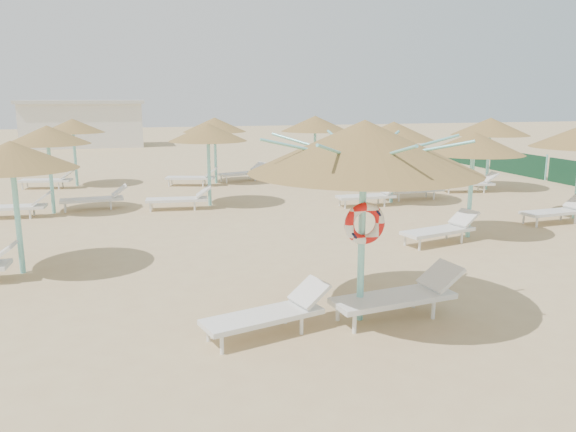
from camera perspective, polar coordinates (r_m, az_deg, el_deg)
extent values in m
plane|color=tan|center=(9.01, 5.35, -10.85)|extent=(120.00, 120.00, 0.00)
cylinder|color=#7FDDD8|center=(8.80, 7.49, -2.37)|extent=(0.11, 0.11, 2.64)
cone|color=olive|center=(8.56, 7.75, 7.02)|extent=(3.53, 3.53, 0.79)
cylinder|color=#7FDDD8|center=(8.58, 7.70, 5.24)|extent=(0.20, 0.20, 0.12)
cylinder|color=#7FDDD8|center=(8.92, 12.56, 6.78)|extent=(1.59, 0.04, 0.40)
cylinder|color=#7FDDD8|center=(9.32, 9.59, 7.12)|extent=(1.16, 1.16, 0.40)
cylinder|color=#7FDDD8|center=(9.31, 5.74, 7.22)|extent=(0.04, 1.59, 0.40)
cylinder|color=#7FDDD8|center=(8.89, 2.84, 7.04)|extent=(1.16, 1.16, 0.40)
cylinder|color=#7FDDD8|center=(8.27, 2.55, 6.67)|extent=(1.59, 0.04, 0.40)
cylinder|color=#7FDDD8|center=(7.81, 5.55, 6.31)|extent=(1.16, 1.16, 0.40)
cylinder|color=#7FDDD8|center=(7.83, 10.12, 6.19)|extent=(0.04, 1.59, 0.40)
cylinder|color=#7FDDD8|center=(8.30, 12.99, 6.39)|extent=(1.16, 1.16, 0.40)
torus|color=red|center=(8.64, 7.80, -0.75)|extent=(0.66, 0.15, 0.66)
cylinder|color=white|center=(8.00, -6.74, -12.88)|extent=(0.06, 0.06, 0.27)
cylinder|color=white|center=(8.41, -8.10, -11.65)|extent=(0.06, 0.06, 0.27)
cylinder|color=white|center=(8.56, 1.38, -11.09)|extent=(0.06, 0.06, 0.27)
cylinder|color=white|center=(8.94, -0.28, -10.05)|extent=(0.06, 0.06, 0.27)
cube|color=white|center=(8.44, -2.59, -10.17)|extent=(1.92, 1.04, 0.08)
cube|color=white|center=(8.74, 2.17, -7.74)|extent=(0.60, 0.68, 0.35)
cylinder|color=white|center=(8.64, 6.76, -10.83)|extent=(0.06, 0.06, 0.30)
cylinder|color=white|center=(9.07, 5.07, -9.65)|extent=(0.06, 0.06, 0.30)
cylinder|color=white|center=(9.40, 14.55, -9.22)|extent=(0.06, 0.06, 0.30)
cylinder|color=white|center=(9.80, 12.64, -8.23)|extent=(0.06, 0.06, 0.30)
cube|color=white|center=(9.21, 10.65, -8.20)|extent=(2.10, 0.91, 0.09)
cube|color=white|center=(9.64, 15.25, -5.89)|extent=(0.59, 0.70, 0.39)
cylinder|color=#7FDDD8|center=(12.35, -25.78, -0.12)|extent=(0.11, 0.11, 2.30)
cone|color=olive|center=(12.18, -26.31, 5.56)|extent=(2.49, 2.49, 0.56)
cylinder|color=#7FDDD8|center=(12.20, -26.20, 4.47)|extent=(0.20, 0.20, 0.12)
cube|color=white|center=(12.09, -27.05, -3.36)|extent=(0.52, 0.63, 0.36)
cylinder|color=#7FDDD8|center=(18.42, -22.95, 3.77)|extent=(0.11, 0.11, 2.30)
cone|color=olive|center=(18.30, -23.27, 7.59)|extent=(2.48, 2.48, 0.56)
cylinder|color=#7FDDD8|center=(18.32, -23.21, 6.86)|extent=(0.20, 0.20, 0.12)
cylinder|color=white|center=(17.99, -24.74, 0.17)|extent=(0.06, 0.06, 0.28)
cylinder|color=white|center=(18.46, -24.40, 0.48)|extent=(0.06, 0.06, 0.28)
cube|color=white|center=(18.32, -26.29, 0.80)|extent=(1.94, 0.75, 0.08)
cube|color=white|center=(18.09, -23.76, 1.67)|extent=(0.53, 0.63, 0.36)
cylinder|color=white|center=(18.53, -21.72, 0.74)|extent=(0.06, 0.06, 0.28)
cylinder|color=white|center=(19.02, -21.68, 1.02)|extent=(0.06, 0.06, 0.28)
cylinder|color=white|center=(18.53, -17.55, 1.04)|extent=(0.06, 0.06, 0.28)
cylinder|color=white|center=(19.02, -17.63, 1.31)|extent=(0.06, 0.06, 0.28)
cube|color=white|center=(18.73, -19.30, 1.60)|extent=(1.94, 0.75, 0.08)
cube|color=white|center=(18.72, -16.76, 2.50)|extent=(0.53, 0.63, 0.36)
cylinder|color=#7FDDD8|center=(23.86, -20.81, 5.62)|extent=(0.11, 0.11, 2.30)
cone|color=olive|center=(23.77, -21.04, 8.56)|extent=(2.42, 2.42, 0.54)
cylinder|color=#7FDDD8|center=(23.78, -20.99, 8.01)|extent=(0.20, 0.20, 0.12)
cylinder|color=white|center=(23.75, -25.37, 2.75)|extent=(0.06, 0.06, 0.28)
cylinder|color=white|center=(24.21, -24.96, 2.94)|extent=(0.06, 0.06, 0.28)
cylinder|color=white|center=(23.30, -22.27, 2.86)|extent=(0.06, 0.06, 0.28)
cylinder|color=white|center=(23.77, -21.91, 3.05)|extent=(0.06, 0.06, 0.28)
cube|color=white|center=(23.68, -23.39, 3.34)|extent=(1.98, 0.98, 0.08)
cube|color=white|center=(23.39, -21.47, 3.99)|extent=(0.59, 0.68, 0.36)
cylinder|color=#7FDDD8|center=(18.40, -8.03, 4.59)|extent=(0.11, 0.11, 2.30)
cone|color=olive|center=(18.28, -8.14, 8.43)|extent=(2.51, 2.51, 0.56)
cylinder|color=#7FDDD8|center=(18.30, -8.12, 7.70)|extent=(0.20, 0.20, 0.12)
cylinder|color=white|center=(17.84, -13.80, 0.84)|extent=(0.06, 0.06, 0.28)
cylinder|color=white|center=(18.33, -13.70, 1.14)|extent=(0.06, 0.06, 0.28)
cylinder|color=white|center=(17.79, -9.46, 1.00)|extent=(0.06, 0.06, 0.28)
cylinder|color=white|center=(18.29, -9.48, 1.30)|extent=(0.06, 0.06, 0.28)
cube|color=white|center=(18.01, -11.24, 1.65)|extent=(1.95, 0.82, 0.08)
cube|color=white|center=(17.97, -8.56, 2.50)|extent=(0.55, 0.65, 0.36)
cylinder|color=#7FDDD8|center=(23.22, -7.38, 6.14)|extent=(0.11, 0.11, 2.30)
cone|color=olive|center=(23.13, -7.46, 9.19)|extent=(2.55, 2.55, 0.57)
cylinder|color=#7FDDD8|center=(23.14, -7.45, 8.60)|extent=(0.20, 0.20, 0.12)
cylinder|color=white|center=(22.74, -12.00, 3.29)|extent=(0.06, 0.06, 0.28)
cylinder|color=white|center=(23.22, -11.73, 3.48)|extent=(0.06, 0.06, 0.28)
cylinder|color=white|center=(22.48, -8.64, 3.31)|extent=(0.06, 0.06, 0.28)
cylinder|color=white|center=(22.96, -8.43, 3.50)|extent=(0.06, 0.06, 0.28)
cube|color=white|center=(22.79, -9.91, 3.85)|extent=(2.00, 1.14, 0.08)
cube|color=white|center=(22.62, -7.81, 4.47)|extent=(0.64, 0.71, 0.36)
cylinder|color=white|center=(23.24, -6.26, 3.66)|extent=(0.06, 0.06, 0.28)
cylinder|color=white|center=(23.69, -6.80, 3.81)|extent=(0.06, 0.06, 0.28)
cylinder|color=white|center=(23.87, -3.35, 3.93)|extent=(0.06, 0.06, 0.28)
cylinder|color=white|center=(24.30, -3.93, 4.07)|extent=(0.06, 0.06, 0.28)
cube|color=white|center=(23.80, -4.81, 4.33)|extent=(2.00, 1.14, 0.08)
cube|color=white|center=(24.17, -3.04, 5.04)|extent=(0.64, 0.71, 0.36)
cylinder|color=#7FDDD8|center=(14.77, 18.04, 2.30)|extent=(0.11, 0.11, 2.30)
cone|color=olive|center=(14.62, 18.36, 7.07)|extent=(2.44, 2.44, 0.55)
cylinder|color=#7FDDD8|center=(14.64, 18.30, 6.16)|extent=(0.20, 0.20, 0.12)
cylinder|color=white|center=(13.34, 13.22, -2.86)|extent=(0.06, 0.06, 0.28)
cylinder|color=white|center=(13.70, 11.81, -2.40)|extent=(0.06, 0.06, 0.28)
cylinder|color=white|center=(14.27, 17.23, -2.12)|extent=(0.06, 0.06, 0.28)
cylinder|color=white|center=(14.61, 15.81, -1.71)|extent=(0.06, 0.06, 0.28)
cube|color=white|center=(14.01, 14.98, -1.48)|extent=(1.99, 1.05, 0.08)
cube|color=white|center=(14.56, 17.44, -0.16)|extent=(0.61, 0.70, 0.36)
cylinder|color=#7FDDD8|center=(19.08, 10.54, 4.77)|extent=(0.11, 0.11, 2.30)
cone|color=olive|center=(18.96, 10.68, 8.49)|extent=(2.70, 2.70, 0.61)
cylinder|color=#7FDDD8|center=(18.98, 10.65, 7.77)|extent=(0.20, 0.20, 0.12)
cylinder|color=white|center=(17.89, 5.83, 1.16)|extent=(0.06, 0.06, 0.28)
cylinder|color=white|center=(18.35, 5.29, 1.45)|extent=(0.06, 0.06, 0.28)
cylinder|color=white|center=(18.40, 9.77, 1.35)|extent=(0.06, 0.06, 0.28)
cylinder|color=white|center=(18.85, 9.15, 1.63)|extent=(0.06, 0.06, 0.28)
cube|color=white|center=(18.38, 7.91, 1.97)|extent=(1.91, 0.66, 0.08)
cube|color=white|center=(18.68, 10.34, 2.80)|extent=(0.50, 0.61, 0.36)
cylinder|color=white|center=(19.39, 11.19, 1.84)|extent=(0.06, 0.06, 0.28)
cylinder|color=white|center=(19.83, 10.51, 2.09)|extent=(0.06, 0.06, 0.28)
cylinder|color=white|center=(20.06, 14.59, 2.02)|extent=(0.06, 0.06, 0.28)
cylinder|color=white|center=(20.48, 13.87, 2.25)|extent=(0.06, 0.06, 0.28)
cube|color=white|center=(19.96, 12.90, 2.58)|extent=(1.91, 0.66, 0.08)
cube|color=white|center=(20.36, 15.01, 3.34)|extent=(0.50, 0.61, 0.36)
cylinder|color=#7FDDD8|center=(23.84, 2.75, 6.38)|extent=(0.11, 0.11, 2.30)
cone|color=olive|center=(23.75, 2.78, 9.37)|extent=(2.85, 2.85, 0.64)
cylinder|color=#7FDDD8|center=(23.76, 2.77, 8.78)|extent=(0.20, 0.20, 0.12)
cylinder|color=white|center=(23.01, -1.52, 3.65)|extent=(0.06, 0.06, 0.28)
cylinder|color=white|center=(23.50, -1.50, 3.82)|extent=(0.06, 0.06, 0.28)
cylinder|color=white|center=(23.03, 1.84, 3.65)|extent=(0.06, 0.06, 0.28)
cylinder|color=white|center=(23.52, 1.79, 3.83)|extent=(0.06, 0.06, 0.28)
cube|color=white|center=(23.23, 0.46, 4.18)|extent=(2.00, 1.10, 0.08)
cube|color=white|center=(23.23, 2.57, 4.76)|extent=(0.63, 0.71, 0.36)
cylinder|color=white|center=(23.95, 3.74, 3.96)|extent=(0.06, 0.06, 0.28)
cylinder|color=white|center=(24.35, 3.06, 4.10)|extent=(0.06, 0.06, 0.28)
cylinder|color=white|center=(24.74, 6.31, 4.17)|extent=(0.06, 0.06, 0.28)
cylinder|color=white|center=(25.13, 5.62, 4.31)|extent=(0.06, 0.06, 0.28)
cube|color=white|center=(24.59, 4.94, 4.57)|extent=(2.00, 1.10, 0.08)
cube|color=white|center=(25.06, 6.53, 5.23)|extent=(0.63, 0.71, 0.36)
cylinder|color=white|center=(16.71, 23.96, -0.60)|extent=(0.06, 0.06, 0.28)
cylinder|color=white|center=(17.06, 22.81, -0.26)|extent=(0.06, 0.06, 0.28)
cylinder|color=white|center=(17.66, 27.14, -0.26)|extent=(0.06, 0.06, 0.28)
cylinder|color=white|center=(17.99, 25.99, 0.06)|extent=(0.06, 0.06, 0.28)
cube|color=white|center=(17.40, 25.36, 0.35)|extent=(1.94, 0.75, 0.08)
cylinder|color=#7FDDD8|center=(22.79, 19.65, 5.43)|extent=(0.11, 0.11, 2.30)
cone|color=olive|center=(22.70, 19.87, 8.56)|extent=(2.89, 2.89, 0.65)
cylinder|color=#7FDDD8|center=(22.71, 19.83, 7.94)|extent=(0.20, 0.20, 0.12)
cylinder|color=white|center=(21.44, 16.03, 2.56)|extent=(0.06, 0.06, 0.28)
cylinder|color=white|center=(21.90, 15.54, 2.78)|extent=(0.06, 0.06, 0.28)
cylinder|color=white|center=(21.98, 19.30, 2.58)|extent=(0.06, 0.06, 0.28)
cylinder|color=white|center=(22.43, 18.76, 2.79)|extent=(0.06, 0.06, 0.28)
cube|color=white|center=(21.95, 17.75, 3.14)|extent=(1.98, 0.94, 0.08)
cube|color=white|center=(22.27, 19.80, 3.75)|extent=(0.58, 0.67, 0.36)
cube|color=silver|center=(42.87, -20.04, 8.65)|extent=(8.00, 4.00, 3.00)
cube|color=beige|center=(42.82, -20.20, 10.82)|extent=(8.40, 4.40, 0.25)
cube|color=#194B34|center=(27.78, 22.21, 4.96)|extent=(0.08, 3.80, 1.00)
cylinder|color=#7FDDD8|center=(26.31, 24.74, 4.51)|extent=(0.08, 0.08, 1.10)
cube|color=#194B34|center=(31.01, 17.68, 5.93)|extent=(0.08, 3.80, 1.00)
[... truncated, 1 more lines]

